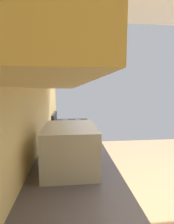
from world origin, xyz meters
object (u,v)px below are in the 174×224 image
at_px(oven_range, 72,146).
at_px(microwave, 71,147).
at_px(kettle, 78,140).
at_px(bowl, 77,136).

xyz_separation_m(oven_range, microwave, (-1.74, 0.02, 0.59)).
height_order(microwave, kettle, microwave).
relative_size(microwave, kettle, 2.73).
relative_size(oven_range, microwave, 2.20).
relative_size(oven_range, bowl, 6.07).
xyz_separation_m(oven_range, bowl, (-0.99, -0.05, 0.47)).
height_order(bowl, kettle, kettle).
xyz_separation_m(microwave, kettle, (0.49, -0.08, -0.09)).
bearing_deg(oven_range, bowl, -177.01).
bearing_deg(microwave, kettle, -8.85).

